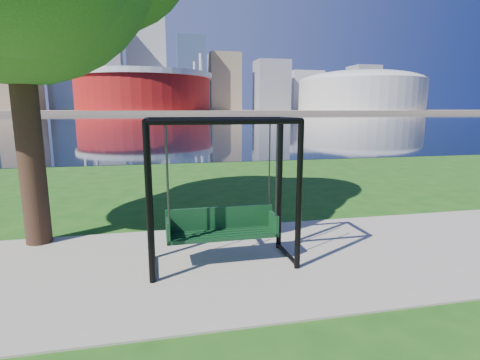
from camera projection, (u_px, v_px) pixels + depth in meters
name	position (u px, v px, depth m)	size (l,w,h in m)	color
ground	(243.00, 251.00, 7.08)	(900.00, 900.00, 0.00)	#1E5114
path	(249.00, 261.00, 6.59)	(120.00, 4.00, 0.03)	#9E937F
river	(165.00, 119.00, 105.10)	(900.00, 180.00, 0.02)	black
far_bank	(161.00, 111.00, 300.97)	(900.00, 228.00, 2.00)	#937F60
stadium	(144.00, 90.00, 228.23)	(83.00, 83.00, 32.00)	maroon
arena	(361.00, 90.00, 257.58)	(84.00, 84.00, 26.56)	beige
skyline	(154.00, 68.00, 306.48)	(392.00, 66.00, 96.50)	gray
swing	(222.00, 196.00, 6.28)	(2.47, 1.10, 2.51)	black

